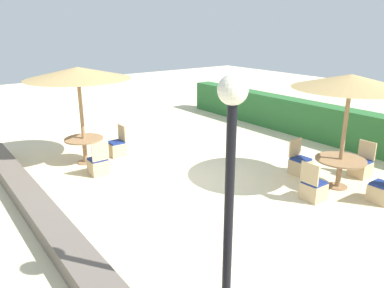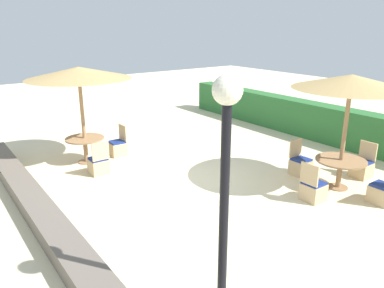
{
  "view_description": "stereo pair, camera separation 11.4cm",
  "coord_description": "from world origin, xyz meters",
  "px_view_note": "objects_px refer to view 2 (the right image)",
  "views": [
    {
      "loc": [
        7.32,
        -4.92,
        3.85
      ],
      "look_at": [
        0.0,
        0.6,
        0.9
      ],
      "focal_mm": 35.0,
      "sensor_mm": 36.0,
      "label": 1
    },
    {
      "loc": [
        7.39,
        -4.83,
        3.85
      ],
      "look_at": [
        0.0,
        0.6,
        0.9
      ],
      "focal_mm": 35.0,
      "sensor_mm": 36.0,
      "label": 2
    }
  ],
  "objects_px": {
    "patio_chair_front_left_north": "(118,147)",
    "patio_chair_front_left_east": "(99,165)",
    "parasol_back_right": "(351,82)",
    "patio_chair_back_right_south": "(313,190)",
    "parasol_front_left": "(79,73)",
    "round_table_back_right": "(340,165)",
    "patio_chair_back_right_west": "(300,165)",
    "round_table_front_left": "(85,143)",
    "lamp_post": "(226,156)",
    "patio_chair_back_right_east": "(382,192)",
    "patio_chair_back_right_north": "(362,168)"
  },
  "relations": [
    {
      "from": "round_table_front_left",
      "to": "patio_chair_front_left_east",
      "type": "bearing_deg",
      "value": -3.05
    },
    {
      "from": "round_table_front_left",
      "to": "patio_chair_back_right_north",
      "type": "bearing_deg",
      "value": 45.36
    },
    {
      "from": "round_table_front_left",
      "to": "patio_chair_front_left_east",
      "type": "height_order",
      "value": "patio_chair_front_left_east"
    },
    {
      "from": "patio_chair_front_left_north",
      "to": "patio_chair_back_right_south",
      "type": "xyz_separation_m",
      "value": [
        5.46,
        2.21,
        0.0
      ]
    },
    {
      "from": "parasol_front_left",
      "to": "patio_chair_back_right_north",
      "type": "distance_m",
      "value": 7.96
    },
    {
      "from": "patio_chair_front_left_north",
      "to": "patio_chair_back_right_west",
      "type": "relative_size",
      "value": 1.0
    },
    {
      "from": "round_table_front_left",
      "to": "patio_chair_front_left_north",
      "type": "distance_m",
      "value": 1.07
    },
    {
      "from": "round_table_front_left",
      "to": "patio_chair_back_right_west",
      "type": "bearing_deg",
      "value": 44.9
    },
    {
      "from": "patio_chair_back_right_south",
      "to": "round_table_back_right",
      "type": "bearing_deg",
      "value": 92.74
    },
    {
      "from": "round_table_back_right",
      "to": "patio_chair_front_left_north",
      "type": "bearing_deg",
      "value": -148.63
    },
    {
      "from": "patio_chair_back_right_north",
      "to": "patio_chair_back_right_west",
      "type": "distance_m",
      "value": 1.58
    },
    {
      "from": "patio_chair_back_right_north",
      "to": "patio_chair_back_right_south",
      "type": "bearing_deg",
      "value": 92.52
    },
    {
      "from": "lamp_post",
      "to": "patio_chair_back_right_south",
      "type": "xyz_separation_m",
      "value": [
        -1.48,
        4.0,
        -2.09
      ]
    },
    {
      "from": "parasol_back_right",
      "to": "patio_chair_back_right_north",
      "type": "relative_size",
      "value": 2.98
    },
    {
      "from": "round_table_back_right",
      "to": "patio_chair_back_right_north",
      "type": "xyz_separation_m",
      "value": [
        -0.04,
        1.1,
        -0.34
      ]
    },
    {
      "from": "lamp_post",
      "to": "patio_chair_back_right_east",
      "type": "xyz_separation_m",
      "value": [
        -0.47,
        5.13,
        -2.09
      ]
    },
    {
      "from": "parasol_front_left",
      "to": "patio_chair_back_right_west",
      "type": "relative_size",
      "value": 3.06
    },
    {
      "from": "lamp_post",
      "to": "round_table_front_left",
      "type": "height_order",
      "value": "lamp_post"
    },
    {
      "from": "lamp_post",
      "to": "patio_chair_back_right_east",
      "type": "bearing_deg",
      "value": 95.21
    },
    {
      "from": "parasol_front_left",
      "to": "parasol_back_right",
      "type": "relative_size",
      "value": 1.03
    },
    {
      "from": "patio_chair_front_left_east",
      "to": "round_table_back_right",
      "type": "bearing_deg",
      "value": -44.79
    },
    {
      "from": "patio_chair_back_right_south",
      "to": "patio_chair_back_right_west",
      "type": "distance_m",
      "value": 1.56
    },
    {
      "from": "round_table_front_left",
      "to": "patio_chair_back_right_south",
      "type": "xyz_separation_m",
      "value": [
        5.44,
        3.23,
        -0.32
      ]
    },
    {
      "from": "parasol_front_left",
      "to": "patio_chair_back_right_east",
      "type": "bearing_deg",
      "value": 34.06
    },
    {
      "from": "round_table_back_right",
      "to": "patio_chair_back_right_north",
      "type": "bearing_deg",
      "value": 92.29
    },
    {
      "from": "parasol_back_right",
      "to": "patio_chair_back_right_east",
      "type": "bearing_deg",
      "value": 2.59
    },
    {
      "from": "patio_chair_back_right_east",
      "to": "patio_chair_back_right_south",
      "type": "bearing_deg",
      "value": 138.46
    },
    {
      "from": "patio_chair_back_right_south",
      "to": "patio_chair_back_right_west",
      "type": "bearing_deg",
      "value": 138.57
    },
    {
      "from": "parasol_front_left",
      "to": "round_table_back_right",
      "type": "relative_size",
      "value": 2.39
    },
    {
      "from": "patio_chair_back_right_east",
      "to": "patio_chair_back_right_west",
      "type": "xyz_separation_m",
      "value": [
        -2.18,
        -0.1,
        0.0
      ]
    },
    {
      "from": "patio_chair_front_left_north",
      "to": "round_table_back_right",
      "type": "bearing_deg",
      "value": -148.63
    },
    {
      "from": "patio_chair_front_left_north",
      "to": "patio_chair_back_right_south",
      "type": "height_order",
      "value": "same"
    },
    {
      "from": "parasol_front_left",
      "to": "parasol_back_right",
      "type": "xyz_separation_m",
      "value": [
        5.39,
        4.31,
        0.02
      ]
    },
    {
      "from": "round_table_front_left",
      "to": "round_table_back_right",
      "type": "bearing_deg",
      "value": 38.66
    },
    {
      "from": "patio_chair_front_left_north",
      "to": "patio_chair_back_right_west",
      "type": "height_order",
      "value": "same"
    },
    {
      "from": "patio_chair_front_left_north",
      "to": "parasol_front_left",
      "type": "bearing_deg",
      "value": 91.05
    },
    {
      "from": "lamp_post",
      "to": "round_table_back_right",
      "type": "bearing_deg",
      "value": 106.72
    },
    {
      "from": "round_table_back_right",
      "to": "patio_chair_back_right_north",
      "type": "distance_m",
      "value": 1.15
    },
    {
      "from": "patio_chair_front_left_east",
      "to": "parasol_back_right",
      "type": "bearing_deg",
      "value": -44.79
    },
    {
      "from": "lamp_post",
      "to": "patio_chair_back_right_north",
      "type": "relative_size",
      "value": 3.57
    },
    {
      "from": "patio_chair_back_right_south",
      "to": "patio_chair_back_right_east",
      "type": "distance_m",
      "value": 1.52
    },
    {
      "from": "patio_chair_front_left_north",
      "to": "patio_chair_front_left_east",
      "type": "bearing_deg",
      "value": 135.03
    },
    {
      "from": "parasol_front_left",
      "to": "patio_chair_back_right_south",
      "type": "relative_size",
      "value": 3.06
    },
    {
      "from": "patio_chair_back_right_south",
      "to": "parasol_front_left",
      "type": "bearing_deg",
      "value": -149.35
    },
    {
      "from": "round_table_front_left",
      "to": "patio_chair_front_left_north",
      "type": "height_order",
      "value": "patio_chair_front_left_north"
    },
    {
      "from": "patio_chair_front_left_north",
      "to": "patio_chair_back_right_east",
      "type": "bearing_deg",
      "value": -152.65
    },
    {
      "from": "parasol_back_right",
      "to": "parasol_front_left",
      "type": "bearing_deg",
      "value": -141.34
    },
    {
      "from": "patio_chair_front_left_north",
      "to": "parasol_back_right",
      "type": "xyz_separation_m",
      "value": [
        5.41,
        3.3,
        2.34
      ]
    },
    {
      "from": "round_table_front_left",
      "to": "parasol_back_right",
      "type": "distance_m",
      "value": 7.19
    },
    {
      "from": "patio_chair_front_left_east",
      "to": "patio_chair_back_right_west",
      "type": "relative_size",
      "value": 1.0
    }
  ]
}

